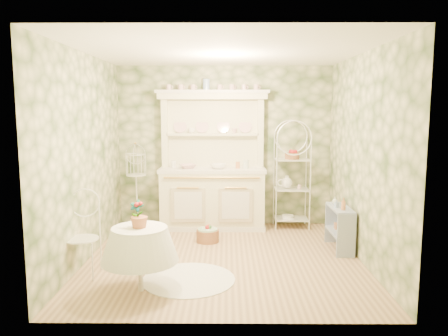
{
  "coord_description": "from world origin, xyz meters",
  "views": [
    {
      "loc": [
        0.04,
        -5.62,
        1.97
      ],
      "look_at": [
        0.0,
        0.5,
        1.15
      ],
      "focal_mm": 35.0,
      "sensor_mm": 36.0,
      "label": 1
    }
  ],
  "objects_px": {
    "round_table": "(140,257)",
    "birdcage_stand": "(136,185)",
    "kitchen_dresser": "(212,160)",
    "side_shelf": "(340,230)",
    "floor_basket": "(208,234)",
    "cafe_chair": "(82,240)",
    "bakers_rack": "(292,171)"
  },
  "relations": [
    {
      "from": "side_shelf",
      "to": "floor_basket",
      "type": "relative_size",
      "value": 1.72
    },
    {
      "from": "side_shelf",
      "to": "floor_basket",
      "type": "distance_m",
      "value": 1.92
    },
    {
      "from": "round_table",
      "to": "floor_basket",
      "type": "relative_size",
      "value": 1.97
    },
    {
      "from": "round_table",
      "to": "kitchen_dresser",
      "type": "bearing_deg",
      "value": 74.89
    },
    {
      "from": "bakers_rack",
      "to": "side_shelf",
      "type": "distance_m",
      "value": 1.46
    },
    {
      "from": "kitchen_dresser",
      "to": "side_shelf",
      "type": "bearing_deg",
      "value": -31.87
    },
    {
      "from": "bakers_rack",
      "to": "cafe_chair",
      "type": "distance_m",
      "value": 3.6
    },
    {
      "from": "bakers_rack",
      "to": "cafe_chair",
      "type": "xyz_separation_m",
      "value": [
        -2.8,
        -2.19,
        -0.52
      ]
    },
    {
      "from": "side_shelf",
      "to": "kitchen_dresser",
      "type": "bearing_deg",
      "value": 154.34
    },
    {
      "from": "kitchen_dresser",
      "to": "cafe_chair",
      "type": "bearing_deg",
      "value": -124.62
    },
    {
      "from": "round_table",
      "to": "birdcage_stand",
      "type": "xyz_separation_m",
      "value": [
        -0.55,
        2.5,
        0.35
      ]
    },
    {
      "from": "cafe_chair",
      "to": "floor_basket",
      "type": "relative_size",
      "value": 2.24
    },
    {
      "from": "bakers_rack",
      "to": "side_shelf",
      "type": "relative_size",
      "value": 2.85
    },
    {
      "from": "side_shelf",
      "to": "birdcage_stand",
      "type": "bearing_deg",
      "value": 167.38
    },
    {
      "from": "kitchen_dresser",
      "to": "bakers_rack",
      "type": "relative_size",
      "value": 1.2
    },
    {
      "from": "side_shelf",
      "to": "round_table",
      "type": "distance_m",
      "value": 2.92
    },
    {
      "from": "kitchen_dresser",
      "to": "round_table",
      "type": "bearing_deg",
      "value": -105.11
    },
    {
      "from": "round_table",
      "to": "floor_basket",
      "type": "distance_m",
      "value": 1.93
    },
    {
      "from": "birdcage_stand",
      "to": "floor_basket",
      "type": "height_order",
      "value": "birdcage_stand"
    },
    {
      "from": "cafe_chair",
      "to": "floor_basket",
      "type": "xyz_separation_m",
      "value": [
        1.43,
        1.36,
        -0.31
      ]
    },
    {
      "from": "bakers_rack",
      "to": "cafe_chair",
      "type": "bearing_deg",
      "value": -139.36
    },
    {
      "from": "kitchen_dresser",
      "to": "round_table",
      "type": "xyz_separation_m",
      "value": [
        -0.7,
        -2.59,
        -0.76
      ]
    },
    {
      "from": "side_shelf",
      "to": "floor_basket",
      "type": "xyz_separation_m",
      "value": [
        -1.88,
        0.35,
        -0.16
      ]
    },
    {
      "from": "birdcage_stand",
      "to": "floor_basket",
      "type": "relative_size",
      "value": 3.8
    },
    {
      "from": "kitchen_dresser",
      "to": "round_table",
      "type": "relative_size",
      "value": 2.99
    },
    {
      "from": "kitchen_dresser",
      "to": "bakers_rack",
      "type": "distance_m",
      "value": 1.34
    },
    {
      "from": "round_table",
      "to": "floor_basket",
      "type": "bearing_deg",
      "value": 70.07
    },
    {
      "from": "round_table",
      "to": "birdcage_stand",
      "type": "height_order",
      "value": "birdcage_stand"
    },
    {
      "from": "cafe_chair",
      "to": "birdcage_stand",
      "type": "bearing_deg",
      "value": 66.48
    },
    {
      "from": "birdcage_stand",
      "to": "floor_basket",
      "type": "distance_m",
      "value": 1.52
    },
    {
      "from": "kitchen_dresser",
      "to": "side_shelf",
      "type": "height_order",
      "value": "kitchen_dresser"
    },
    {
      "from": "side_shelf",
      "to": "round_table",
      "type": "relative_size",
      "value": 0.87
    }
  ]
}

